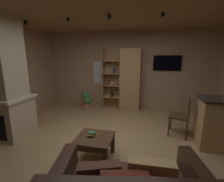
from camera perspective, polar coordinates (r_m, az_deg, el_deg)
name	(u,v)px	position (r m, az deg, el deg)	size (l,w,h in m)	color
floor	(108,145)	(3.42, -1.60, -19.08)	(5.78, 5.28, 0.02)	tan
wall_back	(127,70)	(5.56, 5.32, 7.45)	(5.90, 0.06, 2.61)	tan
ceiling	(107,6)	(3.04, -1.93, 28.40)	(5.78, 5.28, 0.02)	#8E6B47
window_pane_back	(102,73)	(5.72, -3.59, 6.70)	(0.65, 0.01, 0.78)	white
stone_fireplace	(2,85)	(4.17, -34.94, 1.88)	(1.03, 0.84, 2.61)	#BCAD8E
bookshelf_cabinet	(128,80)	(5.32, 5.70, 4.04)	(1.26, 0.41, 2.04)	tan
coffee_table	(95,142)	(2.90, -6.33, -17.73)	(0.61, 0.59, 0.41)	#4C331E
table_book_0	(93,135)	(2.89, -7.05, -15.53)	(0.12, 0.09, 0.03)	gold
table_book_1	(90,135)	(2.85, -7.83, -15.41)	(0.11, 0.09, 0.02)	gold
table_book_2	(92,133)	(2.86, -7.32, -14.83)	(0.12, 0.09, 0.03)	#387247
dining_chair	(183,114)	(3.88, 24.42, -7.52)	(0.51, 0.51, 0.92)	#4C331E
potted_floor_plant	(86,100)	(5.54, -9.24, -3.11)	(0.32, 0.31, 0.60)	#B77051
wall_mounted_tv	(167,63)	(5.46, 19.31, 9.52)	(0.87, 0.06, 0.49)	black
track_light_spot_0	(26,22)	(4.36, -28.78, 20.97)	(0.07, 0.07, 0.09)	black
track_light_spot_1	(68,20)	(3.76, -15.65, 23.61)	(0.07, 0.07, 0.09)	black
track_light_spot_2	(109,17)	(3.42, -0.99, 25.21)	(0.07, 0.07, 0.09)	black
track_light_spot_3	(163,15)	(3.40, 17.95, 24.74)	(0.07, 0.07, 0.09)	black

